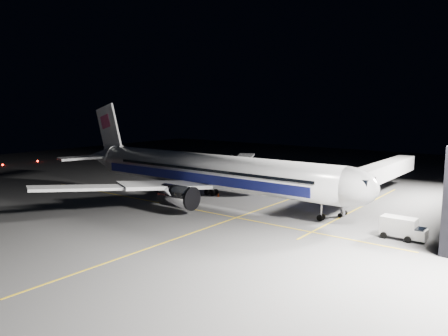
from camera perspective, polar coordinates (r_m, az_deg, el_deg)
name	(u,v)px	position (r m, az deg, el deg)	size (l,w,h in m)	color
ground	(209,201)	(74.47, -1.95, -4.37)	(200.00, 200.00, 0.00)	#4C4C4F
guide_line_main	(259,210)	(68.73, 4.55, -5.47)	(0.25, 80.00, 0.01)	gold
guide_line_cross	(185,208)	(70.06, -5.07, -5.21)	(70.00, 0.25, 0.01)	gold
guide_line_side	(357,209)	(72.27, 16.99, -5.12)	(0.25, 40.00, 0.01)	gold
airliner	(204,171)	(74.19, -2.61, -0.37)	(61.48, 54.22, 16.64)	silver
jet_bridge	(376,174)	(78.90, 19.18, -0.73)	(3.60, 34.40, 6.30)	#B2B2B7
taxiway_lights	(3,165)	(131.78, -26.94, 0.36)	(0.44, 60.44, 0.44)	#FF140A
service_truck	(403,228)	(57.86, 22.32, -7.24)	(5.30, 2.43, 2.69)	silver
baggage_tug	(282,180)	(91.27, 7.58, -1.58)	(2.90, 2.63, 1.73)	black
safety_cone_a	(272,194)	(79.39, 6.23, -3.41)	(0.39, 0.39, 0.59)	#EC4009
safety_cone_b	(218,195)	(78.16, -0.75, -3.52)	(0.43, 0.43, 0.64)	#EC4009
safety_cone_c	(248,188)	(84.61, 3.22, -2.66)	(0.37, 0.37, 0.56)	#EC4009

